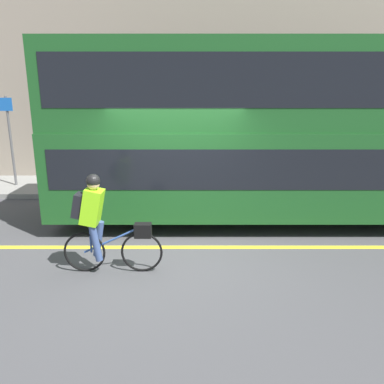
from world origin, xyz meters
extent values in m
plane|color=#424244|center=(0.00, 0.00, 0.00)|extent=(80.00, 80.00, 0.00)
cube|color=yellow|center=(0.00, 0.27, 0.00)|extent=(50.00, 0.14, 0.01)
cube|color=gray|center=(0.00, 4.71, 0.07)|extent=(60.00, 2.35, 0.13)
cube|color=gray|center=(0.00, 6.03, 3.00)|extent=(60.00, 0.30, 6.00)
cylinder|color=black|center=(-0.61, 1.91, 0.51)|extent=(1.02, 0.30, 1.02)
cube|color=#194C1E|center=(2.61, 1.91, 1.17)|extent=(10.39, 2.53, 1.73)
cube|color=black|center=(2.61, 1.91, 1.38)|extent=(9.97, 2.55, 0.76)
cube|color=#194C1E|center=(2.61, 1.91, 2.88)|extent=(10.39, 2.43, 1.69)
cube|color=black|center=(2.61, 1.91, 2.97)|extent=(9.97, 2.45, 0.95)
torus|color=black|center=(-0.49, -0.68, 0.33)|extent=(0.66, 0.04, 0.66)
torus|color=black|center=(-1.39, -0.68, 0.33)|extent=(0.66, 0.04, 0.66)
cylinder|color=#2D4C8C|center=(-0.94, -0.68, 0.54)|extent=(0.92, 0.03, 0.45)
cylinder|color=#2D4C8C|center=(-1.28, -0.68, 0.57)|extent=(0.03, 0.03, 0.48)
cube|color=black|center=(-0.46, -0.68, 0.69)|extent=(0.26, 0.16, 0.22)
cube|color=#8CE019|center=(-1.22, -0.68, 1.08)|extent=(0.37, 0.32, 0.58)
cube|color=black|center=(-1.42, -0.68, 1.10)|extent=(0.21, 0.26, 0.38)
cylinder|color=#384C7A|center=(-1.18, -0.59, 0.52)|extent=(0.21, 0.11, 0.59)
cylinder|color=#384C7A|center=(-1.18, -0.77, 0.52)|extent=(0.19, 0.11, 0.59)
sphere|color=tan|center=(-1.18, -0.68, 1.44)|extent=(0.19, 0.19, 0.19)
sphere|color=black|center=(-1.18, -0.68, 1.48)|extent=(0.21, 0.21, 0.21)
cylinder|color=#59595B|center=(-4.88, 4.59, 1.41)|extent=(0.07, 0.07, 2.55)
cube|color=#1959B2|center=(-4.88, 4.55, 2.45)|extent=(0.36, 0.02, 0.36)
camera|label=1|loc=(0.30, -6.12, 2.75)|focal=35.00mm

